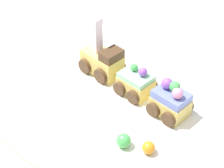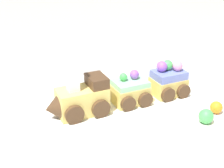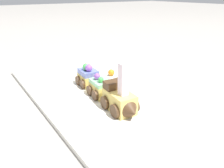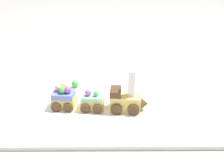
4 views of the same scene
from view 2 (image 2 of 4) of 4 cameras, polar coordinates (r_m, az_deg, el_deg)
The scene contains 7 objects.
ground_plane at distance 0.55m, azimuth 3.39°, elevation -6.92°, with size 10.00×10.00×0.00m, color gray.
display_board at distance 0.55m, azimuth 3.41°, elevation -6.39°, with size 0.76×0.41×0.01m, color white.
cake_train_locomotive at distance 0.54m, azimuth -6.11°, elevation -2.62°, with size 0.11×0.07×0.12m.
cake_car_mint at distance 0.58m, azimuth 3.32°, elevation -1.38°, with size 0.07×0.07×0.06m.
cake_car_blueberry at distance 0.62m, azimuth 10.24°, elevation 0.52°, with size 0.07×0.07×0.07m.
gumball_green at distance 0.54m, azimuth 16.82°, elevation -5.68°, with size 0.03×0.03×0.03m, color #4CBC56.
gumball_orange at distance 0.58m, azimuth 18.53°, elevation -4.09°, with size 0.02×0.02×0.02m, color orange.
Camera 2 is at (0.26, 0.39, 0.29)m, focal length 50.00 mm.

